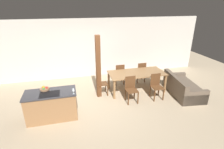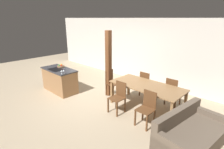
# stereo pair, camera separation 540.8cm
# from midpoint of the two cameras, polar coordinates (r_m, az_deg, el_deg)

# --- Properties ---
(ground_plane) EXTENTS (16.00, 16.00, 0.00)m
(ground_plane) POSITION_cam_midpoint_polar(r_m,az_deg,el_deg) (5.71, 19.60, -14.90)
(ground_plane) COLOR tan
(wall_back) EXTENTS (11.20, 0.08, 2.70)m
(wall_back) POSITION_cam_midpoint_polar(r_m,az_deg,el_deg) (7.51, 28.89, 3.01)
(wall_back) COLOR silver
(wall_back) RESTS_ON ground_plane
(kitchen_island) EXTENTS (1.49, 0.71, 0.89)m
(kitchen_island) POSITION_cam_midpoint_polar(r_m,az_deg,el_deg) (5.74, 4.32, -8.56)
(kitchen_island) COLOR #9E7047
(kitchen_island) RESTS_ON ground_plane
(fruit_bowl) EXTENTS (0.28, 0.28, 0.11)m
(fruit_bowl) POSITION_cam_midpoint_polar(r_m,az_deg,el_deg) (5.76, 4.42, -3.18)
(fruit_bowl) COLOR #99704C
(fruit_bowl) RESTS_ON kitchen_island
(wine_glass_near) EXTENTS (0.07, 0.07, 0.15)m
(wine_glass_near) POSITION_cam_midpoint_polar(r_m,az_deg,el_deg) (4.93, 8.47, -6.12)
(wine_glass_near) COLOR silver
(wine_glass_near) RESTS_ON kitchen_island
(wine_glass_middle) EXTENTS (0.07, 0.07, 0.15)m
(wine_glass_middle) POSITION_cam_midpoint_polar(r_m,az_deg,el_deg) (4.99, 9.03, -5.83)
(wine_glass_middle) COLOR silver
(wine_glass_middle) RESTS_ON kitchen_island
(dining_table) EXTENTS (2.19, 1.02, 0.77)m
(dining_table) POSITION_cam_midpoint_polar(r_m,az_deg,el_deg) (5.60, 39.14, -10.77)
(dining_table) COLOR olive
(dining_table) RESTS_ON ground_plane
(dining_chair_near_left) EXTENTS (0.40, 0.40, 0.92)m
(dining_chair_near_left) POSITION_cam_midpoint_polar(r_m,az_deg,el_deg) (5.07, 32.21, -14.84)
(dining_chair_near_left) COLOR brown
(dining_chair_near_left) RESTS_ON ground_plane
(dining_chair_near_right) EXTENTS (0.40, 0.40, 0.92)m
(dining_chair_near_right) POSITION_cam_midpoint_polar(r_m,az_deg,el_deg) (5.06, 43.55, -17.33)
(dining_chair_near_right) COLOR brown
(dining_chair_near_right) RESTS_ON ground_plane
(dining_chair_far_left) EXTENTS (0.40, 0.40, 0.92)m
(dining_chair_far_left) POSITION_cam_midpoint_polar(r_m,az_deg,el_deg) (6.38, 35.06, -8.71)
(dining_chair_far_left) COLOR brown
(dining_chair_far_left) RESTS_ON ground_plane
(dining_chair_far_right) EXTENTS (0.40, 0.40, 0.92)m
(dining_chair_far_right) POSITION_cam_midpoint_polar(r_m,az_deg,el_deg) (6.37, 43.84, -10.63)
(dining_chair_far_right) COLOR brown
(dining_chair_far_right) RESTS_ON ground_plane
(dining_chair_head_end) EXTENTS (0.40, 0.40, 0.92)m
(dining_chair_head_end) POSITION_cam_midpoint_polar(r_m,az_deg,el_deg) (5.89, 24.47, -9.04)
(dining_chair_head_end) COLOR brown
(dining_chair_head_end) RESTS_ON ground_plane
(couch) EXTENTS (1.15, 1.87, 0.75)m
(couch) POSITION_cam_midpoint_polar(r_m,az_deg,el_deg) (5.41, 55.76, -21.36)
(couch) COLOR brown
(couch) RESTS_ON ground_plane
(timber_post) EXTENTS (0.16, 0.16, 2.31)m
(timber_post) POSITION_cam_midpoint_polar(r_m,az_deg,el_deg) (5.58, 24.42, -3.02)
(timber_post) COLOR brown
(timber_post) RESTS_ON ground_plane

